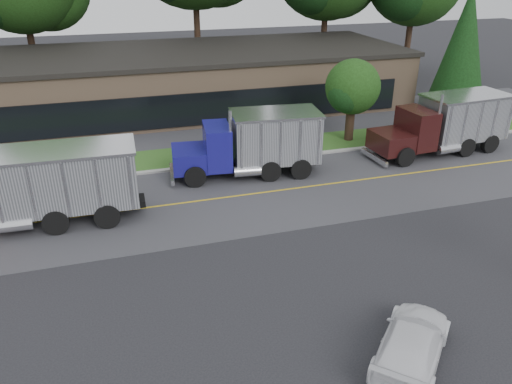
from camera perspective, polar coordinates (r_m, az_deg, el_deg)
ground at (r=16.96m, az=2.50°, el=-13.71°), size 140.00×140.00×0.00m
road at (r=24.32m, az=-4.45°, el=-0.79°), size 60.00×8.00×0.02m
center_line at (r=24.32m, az=-4.45°, el=-0.79°), size 60.00×0.12×0.01m
curb at (r=28.09m, az=-6.36°, el=2.83°), size 60.00×0.30×0.12m
grass_verge at (r=29.74m, az=-7.02°, el=4.10°), size 60.00×3.40×0.03m
far_parking at (r=34.40m, az=-8.55°, el=6.97°), size 60.00×7.00×0.02m
strip_mall at (r=39.89m, az=-7.23°, el=12.58°), size 32.00×12.00×4.00m
evergreen_right at (r=39.44m, az=22.63°, el=15.23°), size 4.01×4.01×9.12m
tree_verge at (r=31.93m, az=11.02°, el=11.43°), size 3.59×3.38×5.12m
dump_truck_red at (r=23.25m, az=-23.97°, el=0.61°), size 10.16×2.91×3.36m
dump_truck_blue at (r=26.45m, az=-0.10°, el=5.73°), size 8.03×3.42×3.36m
dump_truck_maroon at (r=31.73m, az=21.01°, el=7.41°), size 8.73×3.23×3.36m
rally_car at (r=15.61m, az=17.39°, el=-16.22°), size 4.20×4.22×1.23m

